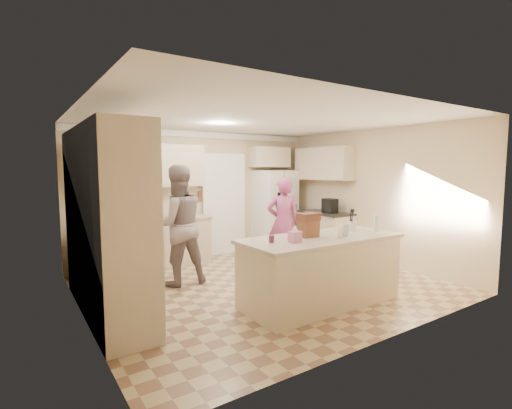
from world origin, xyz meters
TOP-DOWN VIEW (x-y plane):
  - floor at (0.00, 0.00)m, footprint 5.20×4.60m
  - ceiling at (0.00, 0.00)m, footprint 5.20×4.60m
  - wall_back at (0.00, 2.31)m, footprint 5.20×0.02m
  - wall_front at (0.00, -2.31)m, footprint 5.20×0.02m
  - wall_left at (-2.61, 0.00)m, footprint 0.02×4.60m
  - wall_right at (2.61, 0.00)m, footprint 0.02×4.60m
  - crown_back at (0.00, 2.26)m, footprint 5.20×0.08m
  - pantry_bank at (-2.30, 0.20)m, footprint 0.60×2.60m
  - back_base_cab at (-1.15, 2.00)m, footprint 2.20×0.60m
  - back_countertop at (-1.15, 1.99)m, footprint 2.24×0.63m
  - back_upper_cab at (-1.15, 2.12)m, footprint 2.20×0.35m
  - doorway_opening at (0.55, 2.28)m, footprint 0.90×0.06m
  - doorway_casing at (0.55, 2.24)m, footprint 1.02×0.03m
  - wall_frame_upper at (0.02, 2.27)m, footprint 0.15×0.02m
  - wall_frame_lower at (0.02, 2.27)m, footprint 0.15×0.02m
  - refrigerator at (1.75, 2.07)m, footprint 0.99×0.81m
  - fridge_seam at (1.75, 1.71)m, footprint 0.02×0.02m
  - fridge_dispenser at (1.53, 1.70)m, footprint 0.22×0.03m
  - fridge_handle_l at (1.70, 1.70)m, footprint 0.02×0.02m
  - fridge_handle_r at (1.80, 1.70)m, footprint 0.02×0.02m
  - over_fridge_cab at (1.65, 2.12)m, footprint 0.95×0.35m
  - right_base_cab at (2.30, 1.00)m, footprint 0.60×1.20m
  - right_countertop at (2.29, 1.00)m, footprint 0.63×1.24m
  - right_upper_cab at (2.43, 1.20)m, footprint 0.35×1.50m
  - coffee_maker at (2.25, 0.80)m, footprint 0.22×0.28m
  - island_base at (0.20, -1.10)m, footprint 2.20×0.90m
  - island_top at (0.20, -1.10)m, footprint 2.28×0.96m
  - utensil_crock at (0.85, -1.05)m, footprint 0.13×0.13m
  - tissue_box at (-0.35, -1.20)m, footprint 0.13×0.13m
  - tissue_plume at (-0.35, -1.20)m, footprint 0.08×0.08m
  - dollhouse_body at (0.05, -1.00)m, footprint 0.26×0.18m
  - dollhouse_roof at (0.05, -1.00)m, footprint 0.28×0.20m
  - jam_jar at (-0.60, -1.05)m, footprint 0.07×0.07m
  - greeting_card_a at (0.35, -1.30)m, footprint 0.12×0.06m
  - greeting_card_b at (0.50, -1.25)m, footprint 0.12×0.05m
  - water_bottle at (1.15, -1.25)m, footprint 0.07×0.07m
  - shaker_salt at (1.02, -0.88)m, footprint 0.05×0.05m
  - shaker_pepper at (1.09, -0.88)m, footprint 0.05×0.05m
  - teen_boy at (-1.10, 0.79)m, footprint 0.96×0.77m
  - teen_girl at (0.93, 0.68)m, footprint 0.73×0.67m
  - fridge_magnets at (1.75, 1.71)m, footprint 0.76×0.02m

SIDE VIEW (x-z plane):
  - floor at x=0.00m, z-range -0.02..0.00m
  - back_base_cab at x=-1.15m, z-range 0.00..0.88m
  - right_base_cab at x=2.30m, z-range 0.00..0.88m
  - island_base at x=0.20m, z-range 0.00..0.88m
  - teen_girl at x=0.93m, z-range 0.00..1.68m
  - back_countertop at x=-1.15m, z-range 0.88..0.92m
  - refrigerator at x=1.75m, z-range 0.00..1.80m
  - fridge_seam at x=1.75m, z-range 0.01..1.79m
  - right_countertop at x=2.29m, z-range 0.88..0.92m
  - island_top at x=0.20m, z-range 0.88..0.93m
  - fridge_magnets at x=1.75m, z-range 0.18..1.62m
  - teen_boy at x=-1.10m, z-range 0.00..1.91m
  - jam_jar at x=-0.60m, z-range 0.93..1.02m
  - shaker_salt at x=1.02m, z-range 0.93..1.02m
  - shaker_pepper at x=1.09m, z-range 0.93..1.02m
  - tissue_box at x=-0.35m, z-range 0.93..1.07m
  - utensil_crock at x=0.85m, z-range 0.93..1.07m
  - greeting_card_a at x=0.35m, z-range 0.93..1.08m
  - greeting_card_b at x=0.50m, z-range 0.93..1.08m
  - dollhouse_body at x=0.05m, z-range 0.93..1.15m
  - water_bottle at x=1.15m, z-range 0.92..1.17m
  - doorway_opening at x=0.55m, z-range 0.00..2.10m
  - doorway_casing at x=0.55m, z-range -0.06..2.16m
  - fridge_handle_l at x=1.70m, z-range 0.62..1.48m
  - fridge_handle_r at x=1.80m, z-range 0.62..1.48m
  - coffee_maker at x=2.25m, z-range 0.92..1.22m
  - tissue_plume at x=-0.35m, z-range 1.06..1.15m
  - fridge_dispenser at x=1.53m, z-range 0.97..1.32m
  - pantry_bank at x=-2.30m, z-range 0.00..2.35m
  - dollhouse_roof at x=0.05m, z-range 1.15..1.25m
  - wall_frame_lower at x=0.02m, z-range 1.18..1.38m
  - wall_back at x=0.00m, z-range 0.00..2.60m
  - wall_front at x=0.00m, z-range 0.00..2.60m
  - wall_left at x=-2.61m, z-range 0.00..2.60m
  - wall_right at x=2.61m, z-range 0.00..2.60m
  - wall_frame_upper at x=0.02m, z-range 1.45..1.65m
  - back_upper_cab at x=-1.15m, z-range 1.50..2.30m
  - right_upper_cab at x=2.43m, z-range 1.60..2.30m
  - over_fridge_cab at x=1.65m, z-range 1.88..2.33m
  - crown_back at x=0.00m, z-range 2.47..2.59m
  - ceiling at x=0.00m, z-range 2.60..2.62m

